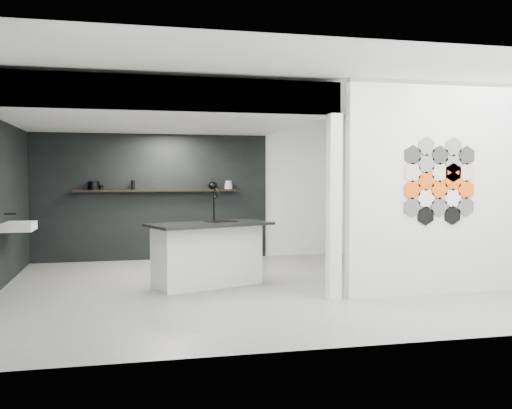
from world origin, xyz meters
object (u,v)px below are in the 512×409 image
Objects in this scene: glass_vase at (228,185)px; utensil_cup at (101,187)px; kitchen_island at (208,253)px; bottle_dark at (133,185)px; partition_panel at (434,189)px; stockpot at (94,185)px; glass_bowl at (228,186)px; wall_basin at (19,226)px; kettle at (213,185)px.

utensil_cup is at bearing 180.00° from glass_vase.
kitchen_island is 20.82× the size of utensil_cup.
kitchen_island is 2.94m from glass_vase.
partition_panel is at bearing -45.08° from bottle_dark.
stockpot is 1.11× the size of bottle_dark.
partition_panel is 4.39m from glass_bowl.
utensil_cup is (-4.42, 3.87, -0.04)m from partition_panel.
wall_basin is 2.33m from stockpot.
wall_basin is at bearing 145.80° from kitchen_island.
partition_panel is 19.37× the size of glass_bowl.
partition_panel is 4.39m from glass_vase.
kettle is (-2.38, 3.87, -0.01)m from partition_panel.
kitchen_island is 3.23m from utensil_cup.
wall_basin is 2.68m from bottle_dark.
stockpot reaches higher than wall_basin.
kitchen_island is at bearing -106.26° from glass_bowl.
kitchen_island is at bearing -69.56° from bottle_dark.
bottle_dark is 1.89× the size of utensil_cup.
glass_bowl is (0.78, 2.68, 0.91)m from kitchen_island.
bottle_dark is at bearing 180.00° from glass_bowl.
kitchen_island reaches higher than wall_basin.
bottle_dark reaches higher than stockpot.
glass_bowl is (-2.08, 3.87, -0.03)m from partition_panel.
wall_basin is 3.61× the size of kettle.
glass_vase is 0.94× the size of bottle_dark.
glass_bowl reaches higher than utensil_cup.
bottle_dark is at bearing 180.00° from glass_vase.
utensil_cup is at bearing 180.00° from bottle_dark.
stockpot is 2.47m from glass_vase.
kitchen_island is 2.93m from glass_bowl.
wall_basin is at bearing -127.95° from bottle_dark.
stockpot reaches higher than glass_bowl.
partition_panel reaches higher than glass_bowl.
partition_panel is 4.54m from kettle.
kitchen_island is 12.95× the size of glass_bowl.
stockpot is 0.69m from bottle_dark.
partition_panel reaches higher than stockpot.
partition_panel is 5.87m from utensil_cup.
partition_panel is 1.50× the size of kitchen_island.
bottle_dark is (-1.78, 0.00, 0.01)m from glass_vase.
stockpot is (-1.69, 2.68, 0.93)m from kitchen_island.
bottle_dark is (-1.00, 2.68, 0.94)m from kitchen_island.
glass_vase is at bearing 19.33° from kettle.
glass_vase reaches higher than kitchen_island.
kitchen_island is (-2.86, 1.19, -0.93)m from partition_panel.
stockpot is 2.47m from glass_bowl.
bottle_dark is at bearing -160.67° from kettle.
partition_panel is 16.87× the size of kettle.
kettle reaches higher than kitchen_island.
utensil_cup is at bearing 99.25° from kitchen_island.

